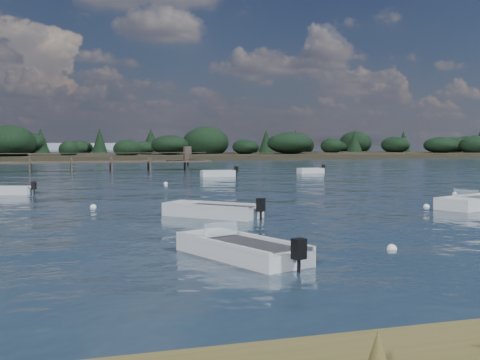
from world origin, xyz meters
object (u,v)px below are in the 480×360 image
object	(u,v)px
tender_far_grey	(10,192)
dinghy_mid_white_a	(478,205)
dinghy_near_olive	(241,252)
tender_far_white	(218,175)
dinghy_mid_grey	(212,213)
tender_far_grey_b	(311,172)

from	to	relation	value
tender_far_grey	dinghy_mid_white_a	distance (m)	27.36
dinghy_near_olive	tender_far_white	bearing A→B (deg)	75.95
tender_far_white	dinghy_near_olive	bearing A→B (deg)	-104.05
dinghy_near_olive	tender_far_grey	bearing A→B (deg)	108.15
tender_far_white	dinghy_mid_grey	bearing A→B (deg)	-105.49
tender_far_grey	tender_far_white	size ratio (longest dim) A/B	0.89
tender_far_grey_b	tender_far_white	xyz separation A→B (m)	(-10.81, -3.27, 0.02)
dinghy_mid_white_a	dinghy_near_olive	distance (m)	17.45
dinghy_mid_grey	tender_far_white	size ratio (longest dim) A/B	1.20
dinghy_mid_white_a	dinghy_near_olive	size ratio (longest dim) A/B	1.11
dinghy_mid_grey	dinghy_near_olive	bearing A→B (deg)	-99.50
tender_far_grey	dinghy_near_olive	distance (m)	25.01
dinghy_mid_grey	dinghy_near_olive	world-z (taller)	dinghy_mid_grey
dinghy_mid_white_a	tender_far_grey	bearing A→B (deg)	146.75
tender_far_grey	dinghy_near_olive	bearing A→B (deg)	-71.85
dinghy_mid_white_a	tender_far_white	distance (m)	29.47
tender_far_grey	dinghy_mid_grey	xyz separation A→B (m)	(9.34, -14.52, 0.02)
tender_far_grey	dinghy_mid_white_a	world-z (taller)	dinghy_mid_white_a
tender_far_grey_b	tender_far_grey	size ratio (longest dim) A/B	0.99
tender_far_grey_b	dinghy_mid_grey	bearing A→B (deg)	-120.52
tender_far_grey	dinghy_near_olive	xyz separation A→B (m)	(7.79, -23.77, 0.01)
tender_far_grey_b	dinghy_mid_white_a	size ratio (longest dim) A/B	0.58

